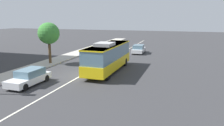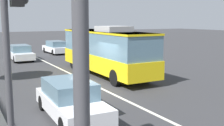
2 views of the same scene
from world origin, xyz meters
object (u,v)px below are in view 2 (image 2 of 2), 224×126
(sedan_white_ahead, at_px, (71,99))
(traffic_light_near_corner, at_px, (95,52))
(sedan_white_behind, at_px, (56,47))
(traffic_light_mid_block, at_px, (13,34))
(transit_bus, at_px, (106,49))
(sedan_white, at_px, (20,53))

(sedan_white_ahead, bearing_deg, traffic_light_near_corner, -17.00)
(sedan_white_behind, distance_m, traffic_light_near_corner, 30.20)
(sedan_white_ahead, bearing_deg, traffic_light_mid_block, -35.61)
(transit_bus, relative_size, sedan_white_ahead, 2.20)
(transit_bus, xyz_separation_m, sedan_white_ahead, (-7.11, 5.27, -1.09))
(sedan_white_behind, xyz_separation_m, traffic_light_mid_block, (-24.57, 8.63, 2.84))
(traffic_light_mid_block, bearing_deg, sedan_white, 80.26)
(traffic_light_near_corner, bearing_deg, sedan_white_behind, 68.73)
(sedan_white_behind, bearing_deg, traffic_light_near_corner, 161.08)
(sedan_white_ahead, bearing_deg, transit_bus, 144.77)
(transit_bus, distance_m, traffic_light_mid_block, 13.36)
(traffic_light_near_corner, bearing_deg, sedan_white_ahead, 66.98)
(sedan_white, xyz_separation_m, sedan_white_ahead, (-17.37, 1.33, 0.00))
(transit_bus, bearing_deg, traffic_light_near_corner, 152.28)
(sedan_white, bearing_deg, traffic_light_mid_block, -10.88)
(traffic_light_near_corner, bearing_deg, traffic_light_mid_block, 86.25)
(traffic_light_mid_block, bearing_deg, transit_bus, 54.37)
(sedan_white_behind, xyz_separation_m, traffic_light_near_corner, (-28.82, 8.55, 2.84))
(sedan_white, distance_m, traffic_light_mid_block, 21.45)
(sedan_white, relative_size, traffic_light_mid_block, 0.87)
(sedan_white_behind, bearing_deg, sedan_white, 125.95)
(transit_bus, height_order, sedan_white, transit_bus)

